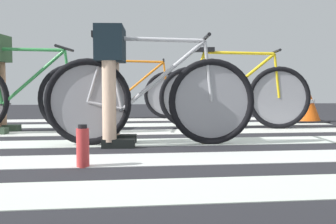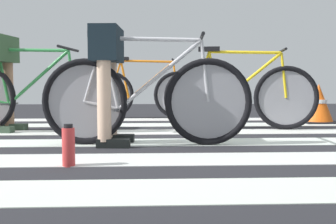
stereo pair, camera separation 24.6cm
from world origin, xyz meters
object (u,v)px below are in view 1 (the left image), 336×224
(bicycle_1_of_4, at_px, (150,99))
(water_bottle, at_px, (83,147))
(bicycle_4_of_4, at_px, (134,93))
(bicycle_3_of_4, at_px, (234,95))
(traffic_cone, at_px, (306,104))
(bicycle_2_of_4, at_px, (23,96))
(cyclist_1_of_4, at_px, (111,69))

(bicycle_1_of_4, bearing_deg, water_bottle, -114.57)
(bicycle_4_of_4, distance_m, water_bottle, 3.52)
(bicycle_3_of_4, xyz_separation_m, traffic_cone, (1.24, 0.72, -0.14))
(bicycle_2_of_4, xyz_separation_m, bicycle_4_of_4, (1.19, 1.69, 0.00))
(water_bottle, bearing_deg, bicycle_4_of_4, 83.73)
(traffic_cone, bearing_deg, bicycle_4_of_4, 160.79)
(bicycle_3_of_4, relative_size, traffic_cone, 3.30)
(water_bottle, bearing_deg, bicycle_2_of_4, 114.02)
(bicycle_4_of_4, height_order, traffic_cone, bicycle_4_of_4)
(cyclist_1_of_4, height_order, bicycle_3_of_4, cyclist_1_of_4)
(bicycle_2_of_4, height_order, bicycle_4_of_4, same)
(bicycle_1_of_4, bearing_deg, bicycle_4_of_4, 95.83)
(cyclist_1_of_4, bearing_deg, bicycle_2_of_4, 139.09)
(bicycle_1_of_4, bearing_deg, bicycle_2_of_4, 146.41)
(bicycle_3_of_4, xyz_separation_m, water_bottle, (-1.50, -1.96, -0.26))
(bicycle_2_of_4, relative_size, traffic_cone, 3.29)
(bicycle_1_of_4, distance_m, bicycle_3_of_4, 1.54)
(bicycle_2_of_4, bearing_deg, water_bottle, -55.42)
(bicycle_3_of_4, bearing_deg, traffic_cone, 39.18)
(bicycle_1_of_4, bearing_deg, bicycle_3_of_4, 51.59)
(traffic_cone, bearing_deg, bicycle_2_of_4, -166.20)
(bicycle_1_of_4, xyz_separation_m, cyclist_1_of_4, (-0.31, 0.02, 0.24))
(bicycle_4_of_4, relative_size, water_bottle, 6.73)
(cyclist_1_of_4, bearing_deg, bicycle_1_of_4, -0.00)
(bicycle_4_of_4, bearing_deg, cyclist_1_of_4, -89.07)
(bicycle_4_of_4, relative_size, traffic_cone, 3.32)
(bicycle_2_of_4, relative_size, water_bottle, 6.67)
(bicycle_2_of_4, bearing_deg, bicycle_1_of_4, -27.33)
(bicycle_1_of_4, xyz_separation_m, water_bottle, (-0.45, -0.83, -0.26))
(traffic_cone, bearing_deg, bicycle_3_of_4, -149.82)
(bicycle_4_of_4, bearing_deg, traffic_cone, -13.13)
(bicycle_1_of_4, distance_m, bicycle_4_of_4, 2.67)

